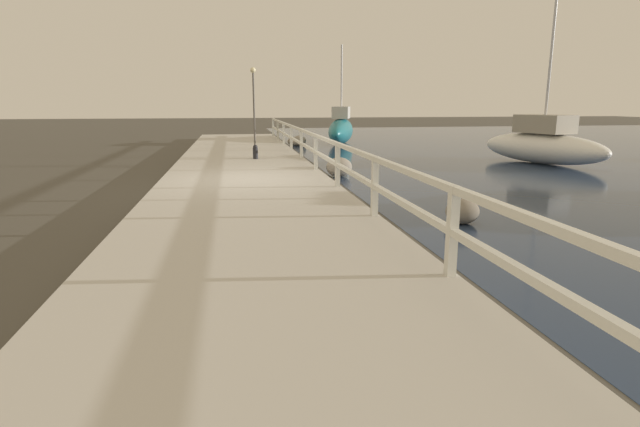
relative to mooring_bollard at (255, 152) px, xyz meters
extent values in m
plane|color=#4C473D|center=(-0.43, -4.48, -0.49)|extent=(120.00, 120.00, 0.00)
cube|color=beige|center=(-0.43, -4.48, -0.36)|extent=(4.11, 36.00, 0.26)
cube|color=silver|center=(1.52, -11.84, 0.25)|extent=(0.10, 0.10, 0.97)
cube|color=silver|center=(1.52, -8.89, 0.25)|extent=(0.10, 0.10, 0.97)
cube|color=silver|center=(1.52, -5.95, 0.25)|extent=(0.10, 0.10, 0.97)
cube|color=silver|center=(1.52, -3.00, 0.25)|extent=(0.10, 0.10, 0.97)
cube|color=silver|center=(1.52, -0.06, 0.25)|extent=(0.10, 0.10, 0.97)
cube|color=silver|center=(1.52, 2.89, 0.25)|extent=(0.10, 0.10, 0.97)
cube|color=silver|center=(1.52, 5.83, 0.25)|extent=(0.10, 0.10, 0.97)
cube|color=silver|center=(1.52, 8.78, 0.25)|extent=(0.10, 0.10, 0.97)
cube|color=silver|center=(1.52, 11.72, 0.25)|extent=(0.10, 0.10, 0.97)
cube|color=silver|center=(1.52, -4.48, 0.70)|extent=(0.09, 32.50, 0.08)
cube|color=silver|center=(1.52, -4.48, 0.25)|extent=(0.09, 32.50, 0.08)
ellipsoid|color=gray|center=(2.22, 7.96, -0.27)|extent=(0.59, 0.53, 0.44)
ellipsoid|color=gray|center=(2.49, 7.91, -0.24)|extent=(0.67, 0.60, 0.50)
ellipsoid|color=gray|center=(2.24, -2.74, -0.22)|extent=(0.74, 0.67, 0.56)
ellipsoid|color=gray|center=(2.29, 7.75, -0.33)|extent=(0.44, 0.40, 0.33)
ellipsoid|color=slate|center=(3.18, -8.66, -0.27)|extent=(0.59, 0.53, 0.44)
cylinder|color=black|center=(0.00, 0.00, -0.05)|extent=(0.16, 0.16, 0.36)
sphere|color=black|center=(0.00, 0.00, 0.16)|extent=(0.15, 0.15, 0.15)
cylinder|color=#514C47|center=(0.16, 3.96, 1.25)|extent=(0.07, 0.07, 2.96)
sphere|color=beige|center=(0.16, 3.96, 2.84)|extent=(0.22, 0.22, 0.22)
ellipsoid|color=white|center=(9.86, -0.79, 0.04)|extent=(2.90, 5.22, 1.05)
cube|color=#9E937F|center=(9.86, -0.79, 0.87)|extent=(1.55, 2.05, 0.62)
cylinder|color=silver|center=(9.86, -0.79, 3.68)|extent=(0.09, 0.09, 6.24)
ellipsoid|color=#1E707A|center=(4.82, 8.97, 0.15)|extent=(2.84, 6.07, 1.27)
cube|color=beige|center=(4.82, 8.97, 1.09)|extent=(1.33, 2.06, 0.60)
cylinder|color=silver|center=(4.82, 8.97, 2.61)|extent=(0.09, 0.09, 3.64)
camera|label=1|loc=(-0.71, -16.59, 1.57)|focal=28.00mm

